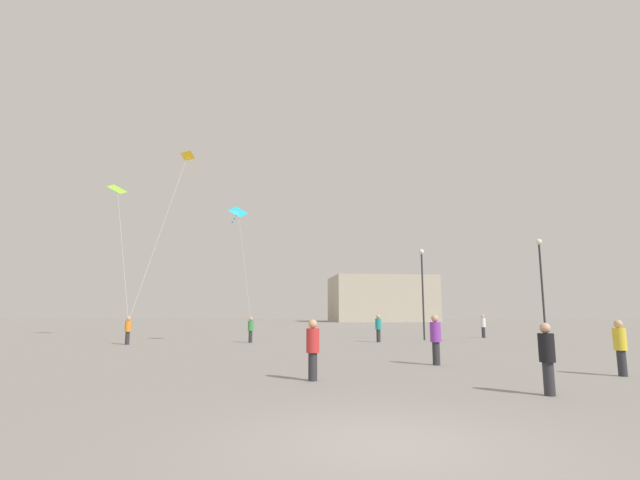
% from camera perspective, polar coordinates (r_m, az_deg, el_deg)
% --- Properties ---
extents(ground_plane, '(300.00, 300.00, 0.00)m').
position_cam_1_polar(ground_plane, '(7.19, 8.33, -23.58)').
color(ground_plane, gray).
extents(person_in_yellow, '(0.35, 0.35, 1.63)m').
position_cam_1_polar(person_in_yellow, '(16.56, 32.97, -10.78)').
color(person_in_yellow, '#2D2D33').
rests_on(person_in_yellow, ground_plane).
extents(person_in_purple, '(0.38, 0.38, 1.76)m').
position_cam_1_polar(person_in_purple, '(17.41, 14.02, -11.53)').
color(person_in_purple, '#2D2D33').
rests_on(person_in_purple, ground_plane).
extents(person_in_white, '(0.37, 0.37, 1.71)m').
position_cam_1_polar(person_in_white, '(37.25, 19.41, -9.83)').
color(person_in_white, '#2D2D33').
rests_on(person_in_white, ground_plane).
extents(person_in_black, '(0.35, 0.35, 1.61)m').
position_cam_1_polar(person_in_black, '(11.95, 26.14, -12.60)').
color(person_in_black, '#2D2D33').
rests_on(person_in_black, ground_plane).
extents(person_in_teal, '(0.38, 0.38, 1.73)m').
position_cam_1_polar(person_in_teal, '(30.23, 7.18, -10.55)').
color(person_in_teal, '#2D2D33').
rests_on(person_in_teal, ground_plane).
extents(person_in_red, '(0.36, 0.36, 1.65)m').
position_cam_1_polar(person_in_red, '(13.06, -0.89, -13.01)').
color(person_in_red, '#2D2D33').
rests_on(person_in_red, ground_plane).
extents(person_in_green, '(0.35, 0.35, 1.59)m').
position_cam_1_polar(person_in_green, '(29.76, -8.52, -10.71)').
color(person_in_green, '#2D2D33').
rests_on(person_in_green, ground_plane).
extents(person_in_orange, '(0.35, 0.35, 1.63)m').
position_cam_1_polar(person_in_orange, '(29.87, -22.54, -10.08)').
color(person_in_orange, '#2D2D33').
rests_on(person_in_orange, ground_plane).
extents(kite_lime_delta, '(5.20, 9.39, 10.70)m').
position_cam_1_polar(kite_lime_delta, '(40.45, -23.60, 5.50)').
color(kite_lime_delta, '#8CD12D').
extents(kite_amber_delta, '(2.14, 5.94, 12.38)m').
position_cam_1_polar(kite_amber_delta, '(36.12, -16.17, 9.29)').
color(kite_amber_delta, yellow).
extents(kite_cyan_delta, '(1.41, 1.15, 7.17)m').
position_cam_1_polar(kite_cyan_delta, '(29.84, -9.98, 3.14)').
color(kite_cyan_delta, '#1EB2C6').
extents(building_left_hall, '(22.32, 17.21, 9.64)m').
position_cam_1_polar(building_left_hall, '(102.53, 7.50, -7.22)').
color(building_left_hall, '#B2A893').
rests_on(building_left_hall, ground_plane).
extents(lamppost_east, '(0.36, 0.36, 6.23)m').
position_cam_1_polar(lamppost_east, '(30.62, 25.55, -3.92)').
color(lamppost_east, '#2D2D30').
rests_on(lamppost_east, ground_plane).
extents(lamppost_west, '(0.36, 0.36, 6.23)m').
position_cam_1_polar(lamppost_west, '(32.92, 12.48, -4.88)').
color(lamppost_west, '#2D2D30').
rests_on(lamppost_west, ground_plane).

